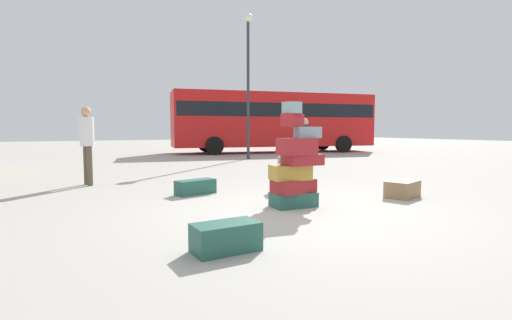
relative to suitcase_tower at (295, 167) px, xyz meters
The scene contains 10 objects.
ground_plane 0.70m from the suitcase_tower, 134.35° to the right, with size 80.00×80.00×0.00m, color #ADA89E.
suitcase_tower is the anchor object (origin of this frame).
suitcase_slate_foreground_near 1.75m from the suitcase_tower, 63.37° to the left, with size 0.21×0.31×0.68m, color gray.
suitcase_brown_upright_blue 2.31m from the suitcase_tower, ahead, with size 0.64×0.44×0.30m, color olive.
suitcase_teal_left_side 2.42m from the suitcase_tower, 141.27° to the right, with size 0.68×0.36×0.29m, color #26594C.
suitcase_teal_white_trunk 2.22m from the suitcase_tower, 117.81° to the left, with size 0.77×0.32×0.28m, color #26594C.
person_bearded_onlooker 4.66m from the suitcase_tower, 52.79° to the left, with size 0.30×0.33×1.56m.
person_tourist_with_camera 5.00m from the suitcase_tower, 123.27° to the left, with size 0.30×0.33×1.74m.
parked_bus 14.50m from the suitcase_tower, 60.45° to the left, with size 11.13×4.58×3.15m.
lamp_post 10.40m from the suitcase_tower, 67.44° to the left, with size 0.36×0.36×6.00m.
Camera 1 is at (-3.15, -4.74, 1.25)m, focal length 26.26 mm.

